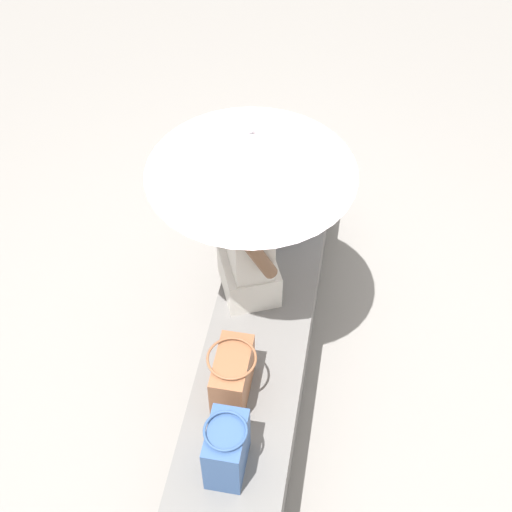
# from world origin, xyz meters

# --- Properties ---
(ground_plane) EXTENTS (14.00, 14.00, 0.00)m
(ground_plane) POSITION_xyz_m (0.00, 0.00, 0.00)
(ground_plane) COLOR gray
(stone_bench) EXTENTS (2.38, 0.52, 0.48)m
(stone_bench) POSITION_xyz_m (0.00, 0.00, 0.24)
(stone_bench) COLOR slate
(stone_bench) RESTS_ON ground
(person_seated) EXTENTS (0.51, 0.39, 0.90)m
(person_seated) POSITION_xyz_m (0.14, 0.10, 0.86)
(person_seated) COLOR beige
(person_seated) RESTS_ON stone_bench
(parasol) EXTENTS (0.97, 0.97, 1.11)m
(parasol) POSITION_xyz_m (0.13, 0.08, 1.44)
(parasol) COLOR #B7B7BC
(parasol) RESTS_ON stone_bench
(handbag_black) EXTENTS (0.31, 0.23, 0.30)m
(handbag_black) POSITION_xyz_m (-0.51, 0.06, 0.62)
(handbag_black) COLOR brown
(handbag_black) RESTS_ON stone_bench
(tote_bag_canvas) EXTENTS (0.32, 0.23, 0.32)m
(tote_bag_canvas) POSITION_xyz_m (0.64, 0.04, 0.63)
(tote_bag_canvas) COLOR #335184
(tote_bag_canvas) RESTS_ON stone_bench
(shoulder_bag_spare) EXTENTS (0.25, 0.19, 0.33)m
(shoulder_bag_spare) POSITION_xyz_m (-0.89, 0.01, 0.64)
(shoulder_bag_spare) COLOR #335184
(shoulder_bag_spare) RESTS_ON stone_bench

